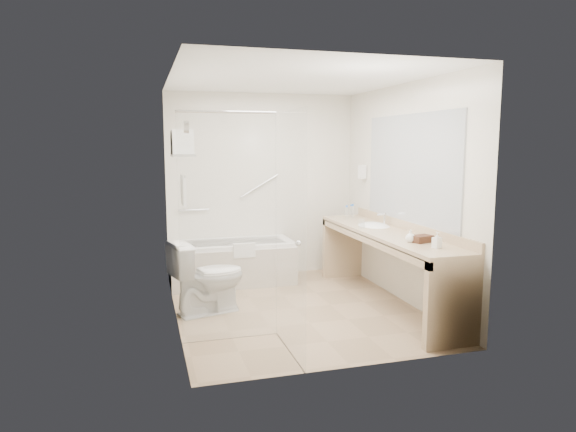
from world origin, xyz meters
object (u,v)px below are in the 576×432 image
object	(u,v)px
water_bottle_left	(353,211)
vanity_counter	(386,249)
bathtub	(232,262)
toilet	(208,277)
amenity_basket	(422,239)

from	to	relation	value
water_bottle_left	vanity_counter	bearing A→B (deg)	-92.60
bathtub	water_bottle_left	size ratio (longest dim) A/B	8.78
toilet	water_bottle_left	distance (m)	2.25
water_bottle_left	bathtub	bearing A→B (deg)	169.20
toilet	bathtub	bearing A→B (deg)	-37.94
bathtub	toilet	distance (m)	1.21
vanity_counter	toilet	size ratio (longest dim) A/B	3.36
vanity_counter	toilet	xyz separation A→B (m)	(-1.97, 0.27, -0.25)
amenity_basket	water_bottle_left	world-z (taller)	water_bottle_left
bathtub	toilet	xyz separation A→B (m)	(-0.45, -1.12, 0.12)
vanity_counter	water_bottle_left	size ratio (longest dim) A/B	14.82
toilet	water_bottle_left	xyz separation A→B (m)	(2.02, 0.82, 0.54)
vanity_counter	water_bottle_left	bearing A→B (deg)	87.40
bathtub	amenity_basket	world-z (taller)	amenity_basket
bathtub	amenity_basket	xyz separation A→B (m)	(1.56, -2.08, 0.61)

